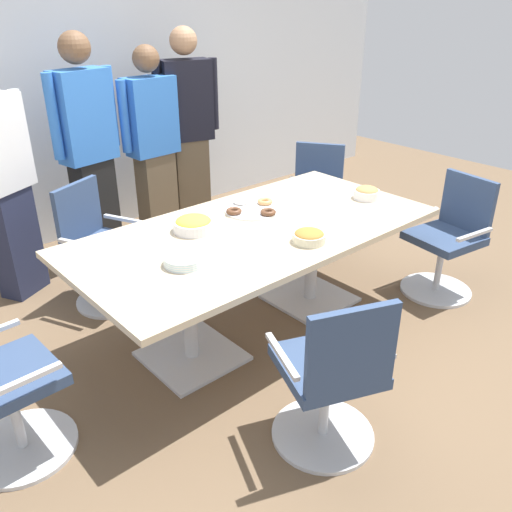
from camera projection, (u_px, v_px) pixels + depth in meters
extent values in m
cube|color=brown|center=(256.00, 326.00, 3.76)|extent=(10.00, 10.00, 0.01)
cube|color=silver|center=(78.00, 82.00, 4.76)|extent=(8.00, 0.10, 2.80)
cube|color=#CCB793|center=(256.00, 231.00, 3.44)|extent=(2.40, 1.20, 0.04)
cube|color=silver|center=(192.00, 356.00, 3.43)|extent=(0.56, 0.56, 0.02)
cylinder|color=silver|center=(189.00, 309.00, 3.27)|extent=(0.09, 0.09, 0.69)
cube|color=silver|center=(310.00, 298.00, 4.08)|extent=(0.56, 0.56, 0.02)
cylinder|color=silver|center=(312.00, 256.00, 3.93)|extent=(0.09, 0.09, 0.69)
cylinder|color=silver|center=(24.00, 447.00, 2.74)|extent=(0.56, 0.56, 0.02)
cylinder|color=silver|center=(15.00, 415.00, 2.64)|extent=(0.05, 0.05, 0.41)
cube|color=#33476B|center=(6.00, 378.00, 2.54)|extent=(0.48, 0.48, 0.06)
cube|color=silver|center=(21.00, 382.00, 2.33)|extent=(0.37, 0.04, 0.02)
cylinder|color=silver|center=(322.00, 434.00, 2.82)|extent=(0.70, 0.70, 0.02)
cylinder|color=silver|center=(325.00, 402.00, 2.73)|extent=(0.05, 0.05, 0.41)
cube|color=#33476B|center=(327.00, 366.00, 2.62)|extent=(0.60, 0.60, 0.06)
cube|color=#33476B|center=(352.00, 350.00, 2.34)|extent=(0.42, 0.20, 0.42)
cube|color=silver|center=(282.00, 356.00, 2.50)|extent=(0.17, 0.35, 0.02)
cube|color=silver|center=(373.00, 336.00, 2.64)|extent=(0.17, 0.35, 0.02)
cylinder|color=silver|center=(435.00, 290.00, 4.20)|extent=(0.62, 0.62, 0.02)
cylinder|color=silver|center=(439.00, 266.00, 4.10)|extent=(0.05, 0.05, 0.41)
cube|color=#33476B|center=(444.00, 238.00, 4.00)|extent=(0.53, 0.53, 0.06)
cube|color=#33476B|center=(468.00, 203.00, 3.99)|extent=(0.11, 0.44, 0.42)
cube|color=silver|center=(475.00, 235.00, 3.76)|extent=(0.37, 0.09, 0.02)
cube|color=silver|center=(421.00, 213.00, 4.13)|extent=(0.37, 0.09, 0.02)
cylinder|color=silver|center=(312.00, 244.00, 4.96)|extent=(0.75, 0.75, 0.02)
cylinder|color=silver|center=(313.00, 223.00, 4.87)|extent=(0.05, 0.05, 0.41)
cube|color=#33476B|center=(314.00, 199.00, 4.77)|extent=(0.64, 0.64, 0.06)
cube|color=#33476B|center=(319.00, 166.00, 4.84)|extent=(0.27, 0.39, 0.42)
cube|color=silver|center=(343.00, 188.00, 4.65)|extent=(0.32, 0.23, 0.02)
cube|color=silver|center=(288.00, 184.00, 4.77)|extent=(0.32, 0.23, 0.02)
cylinder|color=silver|center=(113.00, 299.00, 4.06)|extent=(0.72, 0.72, 0.02)
cylinder|color=silver|center=(110.00, 275.00, 3.97)|extent=(0.05, 0.05, 0.41)
cube|color=#33476B|center=(106.00, 246.00, 3.87)|extent=(0.61, 0.61, 0.06)
cube|color=#33476B|center=(78.00, 211.00, 3.84)|extent=(0.41, 0.22, 0.42)
cube|color=silver|center=(124.00, 219.00, 4.01)|extent=(0.18, 0.35, 0.02)
cube|color=silver|center=(81.00, 244.00, 3.61)|extent=(0.18, 0.35, 0.02)
cube|color=#232842|center=(16.00, 242.00, 4.03)|extent=(0.38, 0.33, 0.84)
cylinder|color=white|center=(21.00, 131.00, 3.91)|extent=(0.11, 0.11, 0.60)
cube|color=black|center=(97.00, 212.00, 4.52)|extent=(0.35, 0.25, 0.89)
cube|color=blue|center=(84.00, 116.00, 4.17)|extent=(0.47, 0.30, 0.71)
sphere|color=brown|center=(74.00, 47.00, 3.94)|extent=(0.24, 0.24, 0.24)
cylinder|color=blue|center=(111.00, 107.00, 4.34)|extent=(0.09, 0.09, 0.64)
cylinder|color=blue|center=(53.00, 117.00, 3.96)|extent=(0.09, 0.09, 0.64)
cube|color=brown|center=(158.00, 198.00, 4.92)|extent=(0.33, 0.22, 0.83)
cube|color=blue|center=(151.00, 116.00, 4.59)|extent=(0.45, 0.25, 0.66)
sphere|color=brown|center=(146.00, 58.00, 4.39)|extent=(0.22, 0.22, 0.22)
cylinder|color=blue|center=(175.00, 108.00, 4.75)|extent=(0.09, 0.09, 0.59)
cylinder|color=blue|center=(124.00, 117.00, 4.41)|extent=(0.09, 0.09, 0.59)
cube|color=brown|center=(191.00, 185.00, 5.16)|extent=(0.36, 0.28, 0.89)
cube|color=black|center=(187.00, 100.00, 4.81)|extent=(0.48, 0.33, 0.71)
sphere|color=tan|center=(183.00, 41.00, 4.58)|extent=(0.24, 0.24, 0.24)
cylinder|color=black|center=(214.00, 94.00, 4.90)|extent=(0.10, 0.10, 0.64)
cylinder|color=black|center=(158.00, 99.00, 4.68)|extent=(0.10, 0.10, 0.64)
cylinder|color=beige|center=(309.00, 238.00, 3.23)|extent=(0.20, 0.20, 0.06)
ellipsoid|color=#AD702D|center=(309.00, 234.00, 3.21)|extent=(0.18, 0.18, 0.05)
cylinder|color=white|center=(367.00, 194.00, 3.92)|extent=(0.19, 0.19, 0.07)
ellipsoid|color=tan|center=(367.00, 190.00, 3.90)|extent=(0.17, 0.17, 0.06)
cylinder|color=white|center=(194.00, 226.00, 3.37)|extent=(0.26, 0.26, 0.07)
ellipsoid|color=yellow|center=(193.00, 221.00, 3.36)|extent=(0.23, 0.23, 0.06)
cylinder|color=white|center=(252.00, 210.00, 3.70)|extent=(0.38, 0.38, 0.01)
torus|color=tan|center=(265.00, 202.00, 3.79)|extent=(0.11, 0.11, 0.03)
torus|color=white|center=(241.00, 201.00, 3.80)|extent=(0.11, 0.11, 0.03)
torus|color=brown|center=(234.00, 211.00, 3.63)|extent=(0.11, 0.11, 0.03)
torus|color=brown|center=(268.00, 212.00, 3.61)|extent=(0.11, 0.11, 0.03)
cylinder|color=white|center=(185.00, 264.00, 2.97)|extent=(0.23, 0.23, 0.01)
cylinder|color=silver|center=(184.00, 263.00, 2.96)|extent=(0.23, 0.23, 0.01)
cylinder|color=white|center=(184.00, 262.00, 2.96)|extent=(0.23, 0.23, 0.01)
cylinder|color=silver|center=(184.00, 261.00, 2.96)|extent=(0.23, 0.23, 0.01)
cylinder|color=white|center=(184.00, 260.00, 2.96)|extent=(0.23, 0.23, 0.01)
cylinder|color=silver|center=(184.00, 259.00, 2.95)|extent=(0.23, 0.23, 0.01)
cylinder|color=white|center=(184.00, 258.00, 2.95)|extent=(0.23, 0.23, 0.01)
cylinder|color=silver|center=(184.00, 257.00, 2.95)|extent=(0.23, 0.23, 0.01)
cylinder|color=white|center=(184.00, 256.00, 2.95)|extent=(0.23, 0.23, 0.01)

